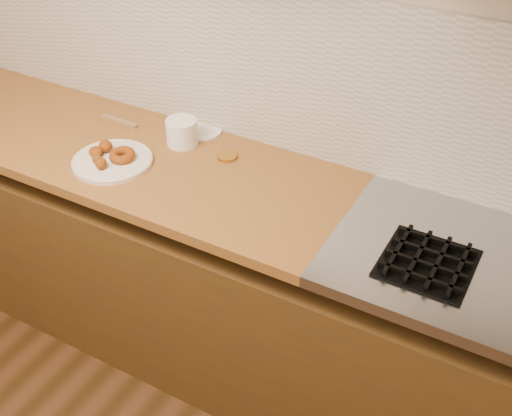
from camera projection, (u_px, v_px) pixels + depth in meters
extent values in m
cube|color=tan|center=(253.00, 22.00, 2.18)|extent=(4.00, 0.02, 2.70)
cube|color=#503310|center=(215.00, 284.00, 2.54)|extent=(3.60, 0.60, 0.77)
cube|color=brown|center=(69.00, 135.00, 2.50)|extent=(2.30, 0.62, 0.04)
cube|color=beige|center=(252.00, 64.00, 2.26)|extent=(3.60, 0.02, 0.60)
cube|color=black|center=(427.00, 263.00, 1.86)|extent=(0.26, 0.26, 0.01)
cube|color=black|center=(398.00, 249.00, 1.89)|extent=(0.01, 0.24, 0.02)
cube|color=black|center=(419.00, 278.00, 1.79)|extent=(0.24, 0.01, 0.02)
cube|color=black|center=(418.00, 256.00, 1.86)|extent=(0.01, 0.24, 0.02)
cube|color=black|center=(425.00, 265.00, 1.83)|extent=(0.24, 0.01, 0.02)
cube|color=black|center=(438.00, 263.00, 1.84)|extent=(0.01, 0.24, 0.02)
cube|color=black|center=(431.00, 253.00, 1.87)|extent=(0.24, 0.01, 0.02)
cube|color=black|center=(459.00, 270.00, 1.82)|extent=(0.01, 0.24, 0.02)
cube|color=black|center=(437.00, 242.00, 1.91)|extent=(0.24, 0.01, 0.02)
cylinder|color=silver|center=(112.00, 161.00, 2.29)|extent=(0.29, 0.29, 0.02)
torus|color=#813109|center=(122.00, 155.00, 2.28)|extent=(0.10, 0.11, 0.04)
ellipsoid|color=#813109|center=(106.00, 146.00, 2.32)|extent=(0.07, 0.07, 0.04)
ellipsoid|color=#813109|center=(96.00, 152.00, 2.30)|extent=(0.08, 0.08, 0.03)
ellipsoid|color=#813109|center=(97.00, 159.00, 2.25)|extent=(0.05, 0.05, 0.04)
ellipsoid|color=#813109|center=(101.00, 163.00, 2.23)|extent=(0.05, 0.06, 0.04)
cylinder|color=white|center=(182.00, 132.00, 2.38)|extent=(0.13, 0.13, 0.10)
cylinder|color=white|center=(202.00, 131.00, 2.48)|extent=(0.15, 0.15, 0.01)
cylinder|color=#B8872F|center=(227.00, 156.00, 2.32)|extent=(0.10, 0.10, 0.01)
cube|color=#946A45|center=(119.00, 121.00, 2.53)|extent=(0.17, 0.03, 0.01)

